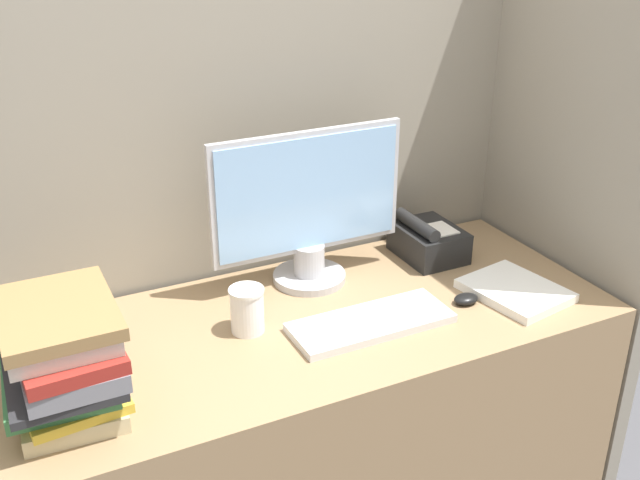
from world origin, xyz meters
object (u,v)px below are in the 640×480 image
at_px(mouse, 466,299).
at_px(coffee_cup, 247,310).
at_px(monitor, 308,212).
at_px(book_stack, 63,360).
at_px(keyboard, 371,323).
at_px(desk_telephone, 428,241).

xyz_separation_m(mouse, coffee_cup, (-0.54, 0.12, 0.04)).
distance_m(monitor, coffee_cup, 0.32).
relative_size(coffee_cup, book_stack, 0.37).
bearing_deg(coffee_cup, book_stack, -163.55).
xyz_separation_m(keyboard, desk_telephone, (0.33, 0.26, 0.04)).
bearing_deg(desk_telephone, book_stack, -165.08).
bearing_deg(monitor, book_stack, -156.14).
relative_size(keyboard, coffee_cup, 3.51).
distance_m(book_stack, desk_telephone, 1.06).
height_order(keyboard, coffee_cup, coffee_cup).
xyz_separation_m(monitor, desk_telephone, (0.36, -0.02, -0.15)).
bearing_deg(monitor, coffee_cup, -144.86).
bearing_deg(mouse, coffee_cup, 167.38).
relative_size(mouse, book_stack, 0.22).
bearing_deg(keyboard, desk_telephone, 38.12).
xyz_separation_m(mouse, book_stack, (-0.96, -0.00, 0.11)).
height_order(mouse, desk_telephone, desk_telephone).
bearing_deg(keyboard, mouse, -1.96).
bearing_deg(coffee_cup, mouse, -12.62).
xyz_separation_m(keyboard, book_stack, (-0.69, -0.01, 0.11)).
xyz_separation_m(monitor, keyboard, (0.03, -0.28, -0.18)).
relative_size(keyboard, book_stack, 1.30).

